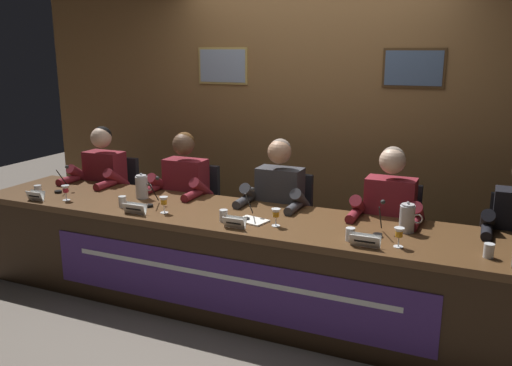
# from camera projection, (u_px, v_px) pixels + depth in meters

# --- Properties ---
(ground_plane) EXTENTS (12.00, 12.00, 0.00)m
(ground_plane) POSITION_uv_depth(u_px,v_px,m) (256.00, 308.00, 4.05)
(ground_plane) COLOR #70665B
(wall_back_panelled) EXTENTS (5.88, 0.14, 2.60)m
(wall_back_panelled) POSITION_uv_depth(u_px,v_px,m) (312.00, 118.00, 4.87)
(wall_back_panelled) COLOR brown
(wall_back_panelled) RESTS_ON ground_plane
(conference_table) EXTENTS (4.68, 0.82, 0.73)m
(conference_table) POSITION_uv_depth(u_px,v_px,m) (249.00, 249.00, 3.82)
(conference_table) COLOR brown
(conference_table) RESTS_ON ground_plane
(chair_far_left) EXTENTS (0.44, 0.45, 0.91)m
(chair_far_left) POSITION_uv_depth(u_px,v_px,m) (115.00, 206.00, 5.16)
(chair_far_left) COLOR black
(chair_far_left) RESTS_ON ground_plane
(panelist_far_left) EXTENTS (0.51, 0.48, 1.23)m
(panelist_far_left) POSITION_uv_depth(u_px,v_px,m) (100.00, 183.00, 4.91)
(panelist_far_left) COLOR black
(panelist_far_left) RESTS_ON ground_plane
(nameplate_far_left) EXTENTS (0.15, 0.06, 0.08)m
(nameplate_far_left) POSITION_uv_depth(u_px,v_px,m) (36.00, 196.00, 4.27)
(nameplate_far_left) COLOR white
(nameplate_far_left) RESTS_ON conference_table
(juice_glass_far_left) EXTENTS (0.06, 0.06, 0.12)m
(juice_glass_far_left) POSITION_uv_depth(u_px,v_px,m) (66.00, 190.00, 4.27)
(juice_glass_far_left) COLOR white
(juice_glass_far_left) RESTS_ON conference_table
(water_cup_far_left) EXTENTS (0.06, 0.06, 0.08)m
(water_cup_far_left) POSITION_uv_depth(u_px,v_px,m) (38.00, 191.00, 4.43)
(water_cup_far_left) COLOR silver
(water_cup_far_left) RESTS_ON conference_table
(microphone_far_left) EXTENTS (0.06, 0.17, 0.22)m
(microphone_far_left) POSITION_uv_depth(u_px,v_px,m) (61.00, 183.00, 4.53)
(microphone_far_left) COLOR black
(microphone_far_left) RESTS_ON conference_table
(chair_left) EXTENTS (0.44, 0.45, 0.91)m
(chair_left) POSITION_uv_depth(u_px,v_px,m) (194.00, 217.00, 4.81)
(chair_left) COLOR black
(chair_left) RESTS_ON ground_plane
(panelist_left) EXTENTS (0.51, 0.48, 1.23)m
(panelist_left) POSITION_uv_depth(u_px,v_px,m) (181.00, 193.00, 4.57)
(panelist_left) COLOR black
(panelist_left) RESTS_ON ground_plane
(nameplate_left) EXTENTS (0.19, 0.06, 0.08)m
(nameplate_left) POSITION_uv_depth(u_px,v_px,m) (135.00, 208.00, 3.93)
(nameplate_left) COLOR white
(nameplate_left) RESTS_ON conference_table
(juice_glass_left) EXTENTS (0.06, 0.06, 0.12)m
(juice_glass_left) POSITION_uv_depth(u_px,v_px,m) (164.00, 202.00, 3.93)
(juice_glass_left) COLOR white
(juice_glass_left) RESTS_ON conference_table
(water_cup_left) EXTENTS (0.06, 0.06, 0.08)m
(water_cup_left) POSITION_uv_depth(u_px,v_px,m) (123.00, 202.00, 4.10)
(water_cup_left) COLOR silver
(water_cup_left) RESTS_ON conference_table
(microphone_left) EXTENTS (0.06, 0.17, 0.22)m
(microphone_left) POSITION_uv_depth(u_px,v_px,m) (152.00, 196.00, 4.13)
(microphone_left) COLOR black
(microphone_left) RESTS_ON conference_table
(chair_center) EXTENTS (0.44, 0.45, 0.91)m
(chair_center) POSITION_uv_depth(u_px,v_px,m) (284.00, 230.00, 4.47)
(chair_center) COLOR black
(chair_center) RESTS_ON ground_plane
(panelist_center) EXTENTS (0.51, 0.48, 1.23)m
(panelist_center) POSITION_uv_depth(u_px,v_px,m) (276.00, 204.00, 4.23)
(panelist_center) COLOR black
(panelist_center) RESTS_ON ground_plane
(nameplate_center) EXTENTS (0.16, 0.06, 0.08)m
(nameplate_center) POSITION_uv_depth(u_px,v_px,m) (235.00, 223.00, 3.60)
(nameplate_center) COLOR white
(nameplate_center) RESTS_ON conference_table
(juice_glass_center) EXTENTS (0.06, 0.06, 0.12)m
(juice_glass_center) POSITION_uv_depth(u_px,v_px,m) (276.00, 214.00, 3.64)
(juice_glass_center) COLOR white
(juice_glass_center) RESTS_ON conference_table
(water_cup_center) EXTENTS (0.06, 0.06, 0.08)m
(water_cup_center) POSITION_uv_depth(u_px,v_px,m) (224.00, 216.00, 3.75)
(water_cup_center) COLOR silver
(water_cup_center) RESTS_ON conference_table
(microphone_center) EXTENTS (0.06, 0.17, 0.22)m
(microphone_center) POSITION_uv_depth(u_px,v_px,m) (248.00, 209.00, 3.79)
(microphone_center) COLOR black
(microphone_center) RESTS_ON conference_table
(chair_right) EXTENTS (0.44, 0.45, 0.91)m
(chair_right) POSITION_uv_depth(u_px,v_px,m) (390.00, 245.00, 4.13)
(chair_right) COLOR black
(chair_right) RESTS_ON ground_plane
(panelist_right) EXTENTS (0.51, 0.48, 1.23)m
(panelist_right) POSITION_uv_depth(u_px,v_px,m) (387.00, 218.00, 3.88)
(panelist_right) COLOR black
(panelist_right) RESTS_ON ground_plane
(nameplate_right) EXTENTS (0.18, 0.06, 0.08)m
(nameplate_right) POSITION_uv_depth(u_px,v_px,m) (365.00, 241.00, 3.26)
(nameplate_right) COLOR white
(nameplate_right) RESTS_ON conference_table
(juice_glass_right) EXTENTS (0.06, 0.06, 0.12)m
(juice_glass_right) POSITION_uv_depth(u_px,v_px,m) (399.00, 234.00, 3.25)
(juice_glass_right) COLOR white
(juice_glass_right) RESTS_ON conference_table
(water_cup_right) EXTENTS (0.06, 0.06, 0.08)m
(water_cup_right) POSITION_uv_depth(u_px,v_px,m) (350.00, 235.00, 3.37)
(water_cup_right) COLOR silver
(water_cup_right) RESTS_ON conference_table
(microphone_right) EXTENTS (0.06, 0.17, 0.22)m
(microphone_right) POSITION_uv_depth(u_px,v_px,m) (379.00, 224.00, 3.47)
(microphone_right) COLOR black
(microphone_right) RESTS_ON conference_table
(water_cup_far_right) EXTENTS (0.06, 0.06, 0.08)m
(water_cup_far_right) POSITION_uv_depth(u_px,v_px,m) (489.00, 251.00, 3.09)
(water_cup_far_right) COLOR silver
(water_cup_far_right) RESTS_ON conference_table
(water_pitcher_left_side) EXTENTS (0.15, 0.10, 0.21)m
(water_pitcher_left_side) POSITION_uv_depth(u_px,v_px,m) (142.00, 187.00, 4.33)
(water_pitcher_left_side) COLOR silver
(water_pitcher_left_side) RESTS_ON conference_table
(water_pitcher_right_side) EXTENTS (0.15, 0.10, 0.21)m
(water_pitcher_right_side) POSITION_uv_depth(u_px,v_px,m) (407.00, 218.00, 3.52)
(water_pitcher_right_side) COLOR silver
(water_pitcher_right_side) RESTS_ON conference_table
(document_stack_center) EXTENTS (0.24, 0.19, 0.01)m
(document_stack_center) POSITION_uv_depth(u_px,v_px,m) (252.00, 221.00, 3.75)
(document_stack_center) COLOR white
(document_stack_center) RESTS_ON conference_table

